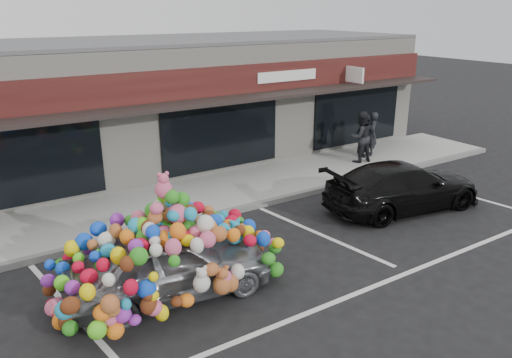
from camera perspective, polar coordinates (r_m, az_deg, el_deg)
ground at (r=10.95m, az=-3.53°, el=-10.09°), size 90.00×90.00×0.00m
shop_building at (r=17.73m, az=-17.43°, el=7.86°), size 24.00×7.20×4.31m
sidewalk at (r=14.22m, az=-11.55°, el=-3.06°), size 26.00×3.00×0.15m
kerb at (r=12.93m, az=-9.05°, el=-5.18°), size 26.00×0.18×0.16m
parking_stripe_left at (r=10.18m, az=-20.45°, el=-13.78°), size 0.73×4.37×0.01m
parking_stripe_mid at (r=12.53m, az=7.27°, el=-6.25°), size 0.73×4.37×0.01m
parking_stripe_right at (r=16.33m, az=21.96°, el=-1.44°), size 0.73×4.37×0.01m
lane_line at (r=10.45m, az=12.82°, el=-12.08°), size 14.00×0.12×0.01m
toy_car at (r=9.74m, az=-9.91°, el=-8.70°), size 2.87×4.41×2.45m
black_sedan at (r=14.32m, az=16.46°, el=-0.80°), size 2.51×4.79×1.32m
pedestrian_a at (r=18.78m, az=13.09°, el=5.03°), size 0.69×0.68×1.60m
pedestrian_b at (r=17.85m, az=11.83°, el=4.73°), size 0.96×0.80×1.80m
pedestrian_c at (r=18.60m, az=12.40°, el=4.88°), size 0.93×0.41×1.56m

